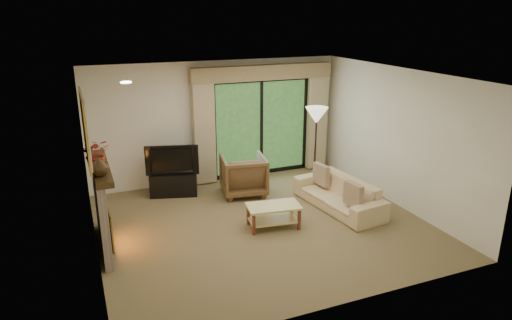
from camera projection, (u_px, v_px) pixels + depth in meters
name	position (u px, v px, depth m)	size (l,w,h in m)	color
floor	(262.00, 224.00, 8.01)	(5.50, 5.50, 0.00)	olive
ceiling	(263.00, 75.00, 7.21)	(5.50, 5.50, 0.00)	silver
wall_back	(217.00, 122.00, 9.81)	(5.00, 5.00, 0.00)	white
wall_front	(345.00, 212.00, 5.41)	(5.00, 5.00, 0.00)	white
wall_left	(89.00, 175.00, 6.62)	(5.00, 5.00, 0.00)	white
wall_right	(397.00, 137.00, 8.60)	(5.00, 5.00, 0.00)	white
fireplace	(101.00, 207.00, 7.03)	(0.24, 1.70, 1.37)	gray
mirror	(85.00, 128.00, 6.61)	(0.07, 1.45, 1.02)	#BA9036
sliding_door	(261.00, 127.00, 10.19)	(2.26, 0.10, 2.16)	black
curtain_left	(204.00, 129.00, 9.57)	(0.45, 0.18, 2.35)	tan
curtain_right	(317.00, 119.00, 10.54)	(0.45, 0.18, 2.35)	tan
cornice	(263.00, 72.00, 9.73)	(3.20, 0.24, 0.32)	#9E865D
media_console	(174.00, 184.00, 9.25)	(0.93, 0.42, 0.47)	black
tv	(172.00, 159.00, 9.08)	(1.05, 0.14, 0.60)	black
armchair	(243.00, 175.00, 9.24)	(0.86, 0.89, 0.81)	brown
sofa	(339.00, 194.00, 8.60)	(1.95, 0.76, 0.57)	beige
pillow_near	(353.00, 195.00, 8.01)	(0.11, 0.42, 0.42)	brown
pillow_far	(321.00, 174.00, 9.00)	(0.11, 0.41, 0.41)	brown
coffee_table	(273.00, 216.00, 7.85)	(0.91, 0.50, 0.41)	#E4CE7F
floor_lamp	(315.00, 148.00, 9.44)	(0.46, 0.46, 1.72)	beige
vase	(99.00, 166.00, 6.37)	(0.26, 0.26, 0.27)	#382612
branches	(97.00, 154.00, 6.61)	(0.41, 0.35, 0.45)	#B13E26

